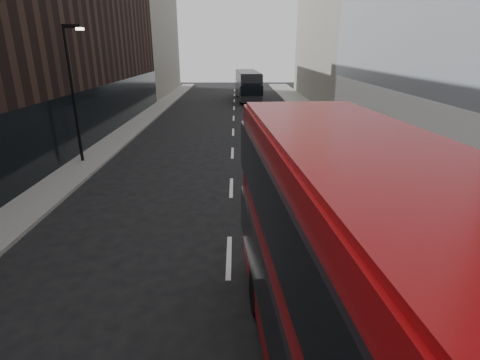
{
  "coord_description": "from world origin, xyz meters",
  "views": [
    {
      "loc": [
        0.24,
        -2.01,
        6.03
      ],
      "look_at": [
        0.34,
        7.98,
        2.5
      ],
      "focal_mm": 28.0,
      "sensor_mm": 36.0,
      "label": 1
    }
  ],
  "objects_px": {
    "car_b": "(291,132)",
    "red_bus": "(392,328)",
    "street_lamp": "(73,86)",
    "car_a": "(290,151)",
    "car_c": "(283,119)",
    "grey_bus": "(248,85)"
  },
  "relations": [
    {
      "from": "car_b",
      "to": "red_bus",
      "type": "bearing_deg",
      "value": -89.67
    },
    {
      "from": "street_lamp",
      "to": "car_a",
      "type": "relative_size",
      "value": 1.93
    },
    {
      "from": "car_c",
      "to": "red_bus",
      "type": "bearing_deg",
      "value": -95.07
    },
    {
      "from": "car_c",
      "to": "street_lamp",
      "type": "bearing_deg",
      "value": -142.08
    },
    {
      "from": "car_a",
      "to": "car_b",
      "type": "distance_m",
      "value": 4.76
    },
    {
      "from": "car_a",
      "to": "car_b",
      "type": "relative_size",
      "value": 0.91
    },
    {
      "from": "street_lamp",
      "to": "red_bus",
      "type": "relative_size",
      "value": 0.58
    },
    {
      "from": "car_c",
      "to": "grey_bus",
      "type": "bearing_deg",
      "value": 96.77
    },
    {
      "from": "grey_bus",
      "to": "car_c",
      "type": "bearing_deg",
      "value": -85.06
    },
    {
      "from": "car_b",
      "to": "car_c",
      "type": "relative_size",
      "value": 0.87
    },
    {
      "from": "car_a",
      "to": "street_lamp",
      "type": "bearing_deg",
      "value": 177.59
    },
    {
      "from": "red_bus",
      "to": "car_a",
      "type": "bearing_deg",
      "value": 81.79
    },
    {
      "from": "car_a",
      "to": "car_b",
      "type": "bearing_deg",
      "value": 78.46
    },
    {
      "from": "street_lamp",
      "to": "car_b",
      "type": "relative_size",
      "value": 1.75
    },
    {
      "from": "red_bus",
      "to": "car_c",
      "type": "distance_m",
      "value": 26.21
    },
    {
      "from": "street_lamp",
      "to": "car_c",
      "type": "bearing_deg",
      "value": 39.15
    },
    {
      "from": "street_lamp",
      "to": "car_a",
      "type": "bearing_deg",
      "value": 0.75
    },
    {
      "from": "red_bus",
      "to": "grey_bus",
      "type": "height_order",
      "value": "red_bus"
    },
    {
      "from": "street_lamp",
      "to": "red_bus",
      "type": "xyz_separation_m",
      "value": [
        10.44,
        -16.14,
        -1.53
      ]
    },
    {
      "from": "car_b",
      "to": "grey_bus",
      "type": "bearing_deg",
      "value": 100.96
    },
    {
      "from": "street_lamp",
      "to": "car_c",
      "type": "relative_size",
      "value": 1.52
    },
    {
      "from": "car_a",
      "to": "car_b",
      "type": "height_order",
      "value": "car_b"
    }
  ]
}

